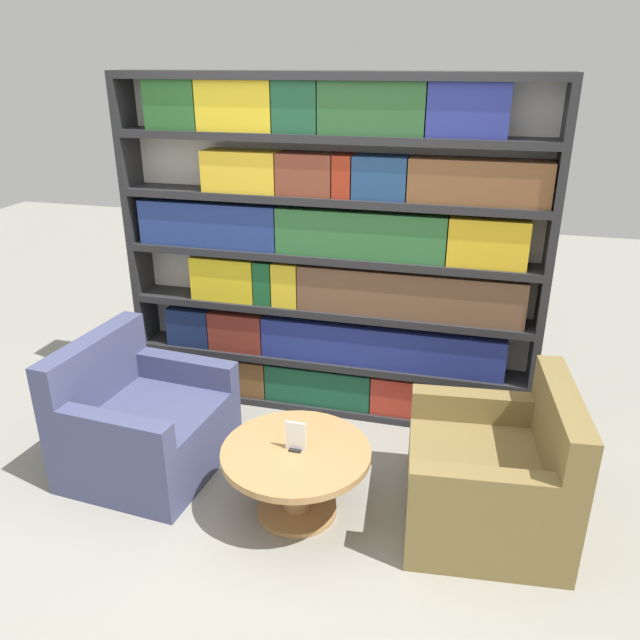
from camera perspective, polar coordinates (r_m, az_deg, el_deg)
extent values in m
plane|color=gray|center=(3.54, -5.33, -19.14)|extent=(14.00, 14.00, 0.00)
cube|color=silver|center=(4.29, 1.09, 6.36)|extent=(2.83, 0.05, 2.29)
cube|color=#262628|center=(4.69, -16.10, 6.90)|extent=(0.05, 0.30, 2.29)
cube|color=#262628|center=(4.09, 19.98, 4.12)|extent=(0.05, 0.30, 2.29)
cube|color=#262628|center=(4.63, 0.62, -7.53)|extent=(2.73, 0.30, 0.05)
cube|color=#262628|center=(4.46, 0.64, -3.55)|extent=(2.73, 0.30, 0.05)
cube|color=#262628|center=(4.30, 0.66, 1.02)|extent=(2.73, 0.30, 0.05)
cube|color=#262628|center=(4.18, 0.69, 5.90)|extent=(2.73, 0.30, 0.05)
cube|color=#262628|center=(4.08, 0.71, 11.04)|extent=(2.73, 0.30, 0.05)
cube|color=#262628|center=(4.02, 0.74, 16.38)|extent=(2.73, 0.30, 0.05)
cube|color=#262628|center=(4.00, 0.77, 21.47)|extent=(2.73, 0.30, 0.05)
cube|color=brown|center=(4.89, -12.27, -4.17)|extent=(0.32, 0.20, 0.28)
cube|color=orange|center=(4.77, -9.04, -4.62)|extent=(0.26, 0.20, 0.28)
cube|color=brown|center=(4.68, -6.14, -5.02)|extent=(0.23, 0.20, 0.28)
cube|color=#195035|center=(4.54, -0.06, -5.81)|extent=(0.77, 0.20, 0.28)
cube|color=#AF3324|center=(4.43, 8.94, -6.85)|extent=(0.64, 0.20, 0.28)
cube|color=navy|center=(4.70, -11.62, -0.40)|extent=(0.32, 0.20, 0.28)
cube|color=maroon|center=(4.55, -7.45, -0.86)|extent=(0.40, 0.20, 0.28)
cube|color=navy|center=(4.30, 5.54, -2.27)|extent=(1.66, 0.20, 0.28)
cube|color=gold|center=(4.44, -8.60, 3.90)|extent=(0.46, 0.20, 0.30)
cube|color=#19562C|center=(4.34, -4.96, 3.61)|extent=(0.12, 0.20, 0.30)
cube|color=yellow|center=(4.29, -2.98, 3.44)|extent=(0.18, 0.20, 0.30)
cube|color=brown|center=(4.13, 8.15, 2.45)|extent=(1.48, 0.20, 0.30)
cube|color=navy|center=(4.37, -9.99, 8.70)|extent=(0.98, 0.20, 0.30)
cube|color=#2E6834|center=(4.06, 3.75, 7.92)|extent=(1.10, 0.20, 0.30)
cube|color=gold|center=(3.99, 15.12, 6.93)|extent=(0.48, 0.20, 0.30)
cube|color=gold|center=(4.20, -7.17, 13.37)|extent=(0.50, 0.20, 0.26)
cube|color=brown|center=(4.06, -1.25, 13.22)|extent=(0.36, 0.20, 0.26)
cube|color=maroon|center=(4.00, 2.22, 13.06)|extent=(0.12, 0.20, 0.26)
cube|color=navy|center=(3.96, 5.59, 12.87)|extent=(0.33, 0.20, 0.26)
cube|color=brown|center=(3.91, 14.35, 12.17)|extent=(0.83, 0.20, 0.26)
cube|color=#255927|center=(4.34, -13.13, 18.65)|extent=(0.35, 0.20, 0.31)
cube|color=gold|center=(4.16, -7.56, 18.87)|extent=(0.49, 0.20, 0.31)
cube|color=#1C4C30|center=(4.03, -2.05, 18.92)|extent=(0.28, 0.20, 0.31)
cube|color=#27542A|center=(3.92, 4.85, 18.75)|extent=(0.64, 0.20, 0.31)
cube|color=navy|center=(3.87, 13.43, 18.19)|extent=(0.46, 0.20, 0.31)
cube|color=#42476B|center=(4.04, -15.32, -10.26)|extent=(0.89, 0.95, 0.42)
cube|color=#42476B|center=(4.03, -19.93, -4.23)|extent=(0.21, 0.89, 0.41)
cube|color=#42476B|center=(3.60, -18.24, -9.58)|extent=(0.69, 0.17, 0.17)
cube|color=#42476B|center=(4.14, -12.02, -4.45)|extent=(0.69, 0.17, 0.17)
cube|color=olive|center=(3.60, 14.73, -14.73)|extent=(0.90, 0.96, 0.42)
cube|color=olive|center=(3.44, 21.11, -9.31)|extent=(0.23, 0.89, 0.41)
cube|color=olive|center=(3.75, 13.62, -7.60)|extent=(0.69, 0.19, 0.17)
cube|color=olive|center=(3.12, 14.55, -14.63)|extent=(0.69, 0.19, 0.17)
cylinder|color=#AD7F4C|center=(3.56, -2.16, -14.76)|extent=(0.15, 0.15, 0.37)
cylinder|color=#AD7F4C|center=(3.67, -2.12, -16.89)|extent=(0.45, 0.45, 0.03)
cylinder|color=#AD7F4C|center=(3.44, -2.21, -12.03)|extent=(0.82, 0.82, 0.04)
cube|color=black|center=(3.43, -2.22, -11.69)|extent=(0.07, 0.06, 0.01)
cube|color=white|center=(3.38, -2.24, -10.57)|extent=(0.11, 0.01, 0.17)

